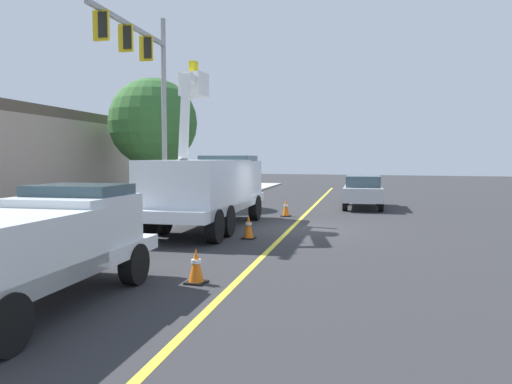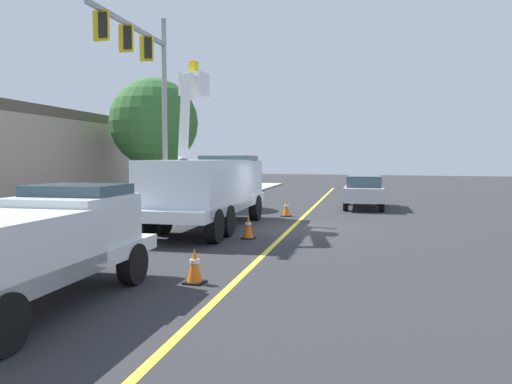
{
  "view_description": "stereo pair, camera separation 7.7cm",
  "coord_description": "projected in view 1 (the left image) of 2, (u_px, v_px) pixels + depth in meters",
  "views": [
    {
      "loc": [
        -17.13,
        -4.6,
        2.58
      ],
      "look_at": [
        -1.13,
        0.97,
        1.4
      ],
      "focal_mm": 34.03,
      "sensor_mm": 36.0,
      "label": 1
    },
    {
      "loc": [
        -17.11,
        -4.67,
        2.58
      ],
      "look_at": [
        -1.13,
        0.97,
        1.4
      ],
      "focal_mm": 34.03,
      "sensor_mm": 36.0,
      "label": 2
    }
  ],
  "objects": [
    {
      "name": "service_pickup_truck",
      "position": [
        31.0,
        244.0,
        8.21
      ],
      "size": [
        5.81,
        2.75,
        2.06
      ],
      "color": "silver",
      "rests_on": "ground"
    },
    {
      "name": "street_tree_right",
      "position": [
        153.0,
        123.0,
        26.2
      ],
      "size": [
        4.75,
        4.75,
        6.89
      ],
      "color": "brown",
      "rests_on": "ground"
    },
    {
      "name": "traffic_cone_mid_rear",
      "position": [
        249.0,
        227.0,
        15.53
      ],
      "size": [
        0.4,
        0.4,
        0.78
      ],
      "color": "black",
      "rests_on": "ground"
    },
    {
      "name": "passing_minivan",
      "position": [
        363.0,
        189.0,
        25.21
      ],
      "size": [
        4.99,
        2.46,
        1.69
      ],
      "color": "silver",
      "rests_on": "ground"
    },
    {
      "name": "traffic_cone_trailing",
      "position": [
        286.0,
        208.0,
        21.54
      ],
      "size": [
        0.4,
        0.4,
        0.77
      ],
      "color": "black",
      "rests_on": "ground"
    },
    {
      "name": "traffic_cone_mid_front",
      "position": [
        196.0,
        266.0,
        9.98
      ],
      "size": [
        0.4,
        0.4,
        0.74
      ],
      "color": "black",
      "rests_on": "ground"
    },
    {
      "name": "utility_bucket_truck",
      "position": [
        209.0,
        185.0,
        17.78
      ],
      "size": [
        8.44,
        3.46,
        6.34
      ],
      "color": "white",
      "rests_on": "ground"
    },
    {
      "name": "sidewalk_far_side",
      "position": [
        114.0,
        222.0,
        19.34
      ],
      "size": [
        60.0,
        10.72,
        0.12
      ],
      "primitive_type": "cube",
      "rotation": [
        0.0,
        0.0,
        0.12
      ],
      "color": "#B2ADA3",
      "rests_on": "ground"
    },
    {
      "name": "lane_centre_stripe",
      "position": [
        291.0,
        228.0,
        17.83
      ],
      "size": [
        49.66,
        6.11,
        0.01
      ],
      "primitive_type": "cube",
      "rotation": [
        0.0,
        0.0,
        0.12
      ],
      "color": "yellow",
      "rests_on": "ground"
    },
    {
      "name": "traffic_signal_mast",
      "position": [
        146.0,
        76.0,
        19.61
      ],
      "size": [
        6.17,
        1.02,
        8.69
      ],
      "color": "gray",
      "rests_on": "ground"
    },
    {
      "name": "ground",
      "position": [
        291.0,
        229.0,
        17.83
      ],
      "size": [
        120.0,
        120.0,
        0.0
      ],
      "primitive_type": "plane",
      "color": "#2D2D30"
    }
  ]
}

